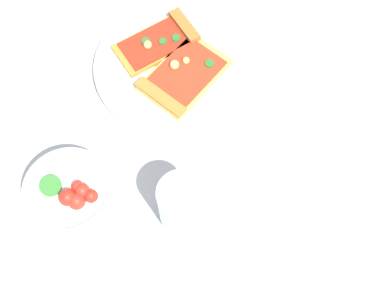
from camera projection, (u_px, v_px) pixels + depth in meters
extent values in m
plane|color=#B2B7BC|center=(165.00, 88.00, 0.89)|extent=(2.40, 2.40, 0.00)
cylinder|color=silver|center=(170.00, 67.00, 0.90)|extent=(0.26, 0.26, 0.01)
cube|color=#E5B256|center=(185.00, 74.00, 0.88)|extent=(0.17, 0.15, 0.01)
cube|color=#B77A33|center=(160.00, 98.00, 0.86)|extent=(0.06, 0.09, 0.01)
cube|color=red|center=(185.00, 72.00, 0.87)|extent=(0.15, 0.13, 0.00)
cylinder|color=#2D722D|center=(210.00, 65.00, 0.87)|extent=(0.02, 0.02, 0.00)
sphere|color=#EAD172|center=(186.00, 60.00, 0.88)|extent=(0.01, 0.01, 0.01)
sphere|color=#EAD172|center=(174.00, 65.00, 0.87)|extent=(0.02, 0.02, 0.02)
cube|color=gold|center=(156.00, 44.00, 0.90)|extent=(0.14, 0.09, 0.01)
cube|color=#A36B2D|center=(185.00, 27.00, 0.91)|extent=(0.03, 0.07, 0.02)
cube|color=#B22D19|center=(156.00, 42.00, 0.90)|extent=(0.12, 0.08, 0.00)
cylinder|color=#2D722D|center=(148.00, 41.00, 0.89)|extent=(0.01, 0.01, 0.00)
cylinder|color=#2D722D|center=(163.00, 41.00, 0.89)|extent=(0.01, 0.01, 0.00)
sphere|color=#EAD172|center=(148.00, 45.00, 0.89)|extent=(0.01, 0.01, 0.01)
cylinder|color=#2D722D|center=(176.00, 38.00, 0.90)|extent=(0.01, 0.01, 0.00)
cylinder|color=white|center=(71.00, 195.00, 0.78)|extent=(0.13, 0.13, 0.05)
torus|color=white|center=(67.00, 189.00, 0.76)|extent=(0.13, 0.13, 0.01)
sphere|color=red|center=(82.00, 191.00, 0.75)|extent=(0.02, 0.02, 0.02)
sphere|color=red|center=(91.00, 196.00, 0.75)|extent=(0.02, 0.02, 0.02)
sphere|color=red|center=(77.00, 201.00, 0.75)|extent=(0.03, 0.03, 0.03)
sphere|color=red|center=(67.00, 197.00, 0.75)|extent=(0.03, 0.03, 0.03)
sphere|color=red|center=(78.00, 187.00, 0.76)|extent=(0.02, 0.02, 0.02)
cylinder|color=#388433|center=(50.00, 186.00, 0.76)|extent=(0.04, 0.04, 0.01)
cylinder|color=silver|center=(182.00, 204.00, 0.75)|extent=(0.07, 0.07, 0.10)
cylinder|color=black|center=(182.00, 206.00, 0.76)|extent=(0.06, 0.06, 0.08)
cube|color=white|center=(174.00, 194.00, 0.74)|extent=(0.03, 0.03, 0.02)
cube|color=white|center=(180.00, 209.00, 0.73)|extent=(0.03, 0.03, 0.02)
cube|color=silver|center=(335.00, 133.00, 0.85)|extent=(0.14, 0.15, 0.00)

